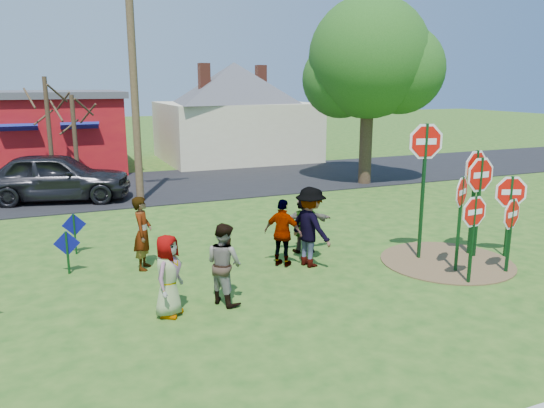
{
  "coord_description": "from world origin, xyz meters",
  "views": [
    {
      "loc": [
        -4.27,
        -10.78,
        4.33
      ],
      "look_at": [
        0.88,
        1.5,
        1.26
      ],
      "focal_mm": 35.0,
      "sensor_mm": 36.0,
      "label": 1
    }
  ],
  "objects_px": {
    "stop_sign_c": "(475,178)",
    "suv": "(56,177)",
    "person_b": "(143,233)",
    "stop_sign_a": "(474,220)",
    "utility_pole": "(133,73)",
    "stop_sign_d": "(480,183)",
    "leafy_tree": "(372,64)",
    "person_a": "(168,276)",
    "stop_sign_b": "(425,156)"
  },
  "relations": [
    {
      "from": "stop_sign_c",
      "to": "suv",
      "type": "relative_size",
      "value": 0.54
    },
    {
      "from": "stop_sign_c",
      "to": "person_b",
      "type": "relative_size",
      "value": 1.63
    },
    {
      "from": "stop_sign_a",
      "to": "stop_sign_c",
      "type": "relative_size",
      "value": 0.73
    },
    {
      "from": "person_b",
      "to": "utility_pole",
      "type": "bearing_deg",
      "value": 13.25
    },
    {
      "from": "stop_sign_d",
      "to": "suv",
      "type": "xyz_separation_m",
      "value": [
        -9.58,
        10.92,
        -0.98
      ]
    },
    {
      "from": "stop_sign_a",
      "to": "leafy_tree",
      "type": "height_order",
      "value": "leafy_tree"
    },
    {
      "from": "stop_sign_c",
      "to": "leafy_tree",
      "type": "bearing_deg",
      "value": 60.58
    },
    {
      "from": "suv",
      "to": "utility_pole",
      "type": "height_order",
      "value": "utility_pole"
    },
    {
      "from": "leafy_tree",
      "to": "person_b",
      "type": "bearing_deg",
      "value": -146.27
    },
    {
      "from": "stop_sign_a",
      "to": "person_a",
      "type": "xyz_separation_m",
      "value": [
        -6.41,
        0.93,
        -0.65
      ]
    },
    {
      "from": "leafy_tree",
      "to": "stop_sign_a",
      "type": "bearing_deg",
      "value": -111.85
    },
    {
      "from": "suv",
      "to": "leafy_tree",
      "type": "bearing_deg",
      "value": -82.28
    },
    {
      "from": "stop_sign_c",
      "to": "person_a",
      "type": "bearing_deg",
      "value": 172.66
    },
    {
      "from": "stop_sign_b",
      "to": "leafy_tree",
      "type": "bearing_deg",
      "value": 76.83
    },
    {
      "from": "stop_sign_b",
      "to": "person_b",
      "type": "distance_m",
      "value": 6.97
    },
    {
      "from": "stop_sign_b",
      "to": "person_b",
      "type": "xyz_separation_m",
      "value": [
        -6.47,
        1.93,
        -1.71
      ]
    },
    {
      "from": "suv",
      "to": "person_a",
      "type": "bearing_deg",
      "value": -157.44
    },
    {
      "from": "stop_sign_c",
      "to": "utility_pole",
      "type": "relative_size",
      "value": 0.32
    },
    {
      "from": "stop_sign_a",
      "to": "stop_sign_b",
      "type": "height_order",
      "value": "stop_sign_b"
    },
    {
      "from": "person_a",
      "to": "leafy_tree",
      "type": "distance_m",
      "value": 15.33
    },
    {
      "from": "stop_sign_d",
      "to": "person_a",
      "type": "xyz_separation_m",
      "value": [
        -7.84,
        -0.45,
        -1.12
      ]
    },
    {
      "from": "stop_sign_b",
      "to": "stop_sign_d",
      "type": "bearing_deg",
      "value": -5.02
    },
    {
      "from": "stop_sign_d",
      "to": "person_a",
      "type": "bearing_deg",
      "value": 178.48
    },
    {
      "from": "stop_sign_a",
      "to": "stop_sign_b",
      "type": "bearing_deg",
      "value": 84.13
    },
    {
      "from": "stop_sign_b",
      "to": "leafy_tree",
      "type": "relative_size",
      "value": 0.45
    },
    {
      "from": "stop_sign_c",
      "to": "person_b",
      "type": "height_order",
      "value": "stop_sign_c"
    },
    {
      "from": "utility_pole",
      "to": "leafy_tree",
      "type": "xyz_separation_m",
      "value": [
        9.72,
        -0.1,
        0.4
      ]
    },
    {
      "from": "stop_sign_c",
      "to": "stop_sign_b",
      "type": "bearing_deg",
      "value": 159.01
    },
    {
      "from": "stop_sign_b",
      "to": "stop_sign_d",
      "type": "relative_size",
      "value": 1.31
    },
    {
      "from": "person_a",
      "to": "person_b",
      "type": "height_order",
      "value": "person_b"
    },
    {
      "from": "stop_sign_a",
      "to": "utility_pole",
      "type": "relative_size",
      "value": 0.24
    },
    {
      "from": "leafy_tree",
      "to": "suv",
      "type": "bearing_deg",
      "value": 173.87
    },
    {
      "from": "leafy_tree",
      "to": "stop_sign_b",
      "type": "bearing_deg",
      "value": -115.35
    },
    {
      "from": "stop_sign_b",
      "to": "person_a",
      "type": "height_order",
      "value": "stop_sign_b"
    },
    {
      "from": "stop_sign_d",
      "to": "leafy_tree",
      "type": "xyz_separation_m",
      "value": [
        2.96,
        9.57,
        3.12
      ]
    },
    {
      "from": "stop_sign_d",
      "to": "stop_sign_a",
      "type": "bearing_deg",
      "value": -140.91
    },
    {
      "from": "stop_sign_a",
      "to": "suv",
      "type": "bearing_deg",
      "value": 119.44
    },
    {
      "from": "stop_sign_d",
      "to": "utility_pole",
      "type": "xyz_separation_m",
      "value": [
        -6.77,
        9.67,
        2.73
      ]
    },
    {
      "from": "stop_sign_d",
      "to": "person_b",
      "type": "bearing_deg",
      "value": 158.52
    },
    {
      "from": "stop_sign_b",
      "to": "leafy_tree",
      "type": "height_order",
      "value": "leafy_tree"
    },
    {
      "from": "person_a",
      "to": "stop_sign_a",
      "type": "bearing_deg",
      "value": -61.3
    },
    {
      "from": "stop_sign_c",
      "to": "suv",
      "type": "distance_m",
      "value": 14.44
    },
    {
      "from": "stop_sign_d",
      "to": "utility_pole",
      "type": "relative_size",
      "value": 0.31
    },
    {
      "from": "stop_sign_c",
      "to": "leafy_tree",
      "type": "height_order",
      "value": "leafy_tree"
    },
    {
      "from": "suv",
      "to": "utility_pole",
      "type": "relative_size",
      "value": 0.6
    },
    {
      "from": "stop_sign_d",
      "to": "utility_pole",
      "type": "bearing_deg",
      "value": 120.21
    },
    {
      "from": "stop_sign_c",
      "to": "leafy_tree",
      "type": "relative_size",
      "value": 0.36
    },
    {
      "from": "stop_sign_b",
      "to": "person_b",
      "type": "bearing_deg",
      "value": 175.59
    },
    {
      "from": "person_b",
      "to": "person_a",
      "type": "bearing_deg",
      "value": -158.23
    },
    {
      "from": "stop_sign_c",
      "to": "stop_sign_d",
      "type": "bearing_deg",
      "value": -111.29
    }
  ]
}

